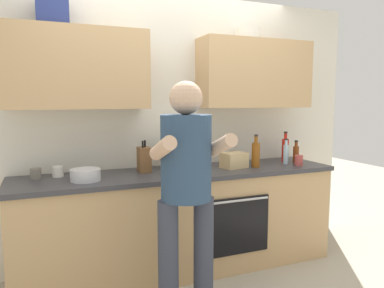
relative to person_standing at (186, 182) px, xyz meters
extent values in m
plane|color=#B2A893|center=(0.24, 0.73, -0.97)|extent=(12.00, 12.00, 0.00)
cube|color=silver|center=(0.24, 1.09, 0.28)|extent=(4.00, 0.06, 2.50)
cube|color=tan|center=(-0.60, 0.90, 0.80)|extent=(1.13, 0.32, 0.65)
cube|color=tan|center=(1.07, 0.90, 0.80)|extent=(1.13, 0.32, 0.65)
cylinder|color=silver|center=(0.98, 0.90, 1.18)|extent=(0.24, 0.24, 0.10)
cube|color=navy|center=(-0.77, 0.90, 1.25)|extent=(0.24, 0.20, 0.24)
cube|color=tan|center=(0.24, 0.73, -0.54)|extent=(2.80, 0.60, 0.86)
cube|color=#38383D|center=(0.24, 0.73, -0.09)|extent=(2.84, 0.64, 0.04)
cube|color=black|center=(0.65, 0.42, -0.52)|extent=(0.56, 0.02, 0.50)
cylinder|color=silver|center=(0.65, 0.39, -0.29)|extent=(0.52, 0.02, 0.02)
cylinder|color=#383D4C|center=(-0.13, 0.01, -0.54)|extent=(0.14, 0.14, 0.86)
cylinder|color=#383D4C|center=(0.13, 0.01, -0.54)|extent=(0.14, 0.14, 0.86)
cylinder|color=navy|center=(0.00, 0.01, 0.17)|extent=(0.34, 0.34, 0.57)
sphere|color=#D8AD8C|center=(0.00, 0.01, 0.56)|extent=(0.22, 0.22, 0.22)
cylinder|color=#D8AD8C|center=(-0.20, -0.11, 0.25)|extent=(0.09, 0.31, 0.19)
cylinder|color=#D8AD8C|center=(0.20, -0.11, 0.25)|extent=(0.09, 0.31, 0.19)
cylinder|color=red|center=(1.39, 0.81, 0.04)|extent=(0.07, 0.07, 0.23)
cylinder|color=red|center=(1.39, 0.81, 0.19)|extent=(0.03, 0.03, 0.06)
cylinder|color=black|center=(1.39, 0.81, 0.22)|extent=(0.04, 0.04, 0.02)
cylinder|color=#471419|center=(0.06, 0.63, 0.03)|extent=(0.06, 0.06, 0.20)
cylinder|color=#471419|center=(0.06, 0.63, 0.15)|extent=(0.03, 0.03, 0.05)
cylinder|color=black|center=(0.06, 0.63, 0.18)|extent=(0.03, 0.03, 0.02)
cylinder|color=silver|center=(1.31, 0.69, 0.02)|extent=(0.05, 0.05, 0.19)
cylinder|color=silver|center=(1.31, 0.69, 0.14)|extent=(0.03, 0.03, 0.05)
cylinder|color=black|center=(1.31, 0.69, 0.17)|extent=(0.03, 0.03, 0.01)
cylinder|color=black|center=(0.38, 0.89, 0.00)|extent=(0.06, 0.06, 0.15)
cylinder|color=black|center=(0.38, 0.89, 0.10)|extent=(0.02, 0.02, 0.06)
cylinder|color=black|center=(0.38, 0.89, 0.14)|extent=(0.03, 0.03, 0.01)
cylinder|color=orange|center=(0.49, 0.80, 0.01)|extent=(0.07, 0.07, 0.16)
cylinder|color=orange|center=(0.49, 0.80, 0.11)|extent=(0.03, 0.03, 0.04)
cylinder|color=black|center=(0.49, 0.80, 0.13)|extent=(0.04, 0.04, 0.02)
cylinder|color=#8C4C14|center=(0.95, 0.66, 0.04)|extent=(0.08, 0.08, 0.23)
cylinder|color=#8C4C14|center=(0.95, 0.66, 0.18)|extent=(0.03, 0.03, 0.06)
cylinder|color=black|center=(0.95, 0.66, 0.22)|extent=(0.04, 0.04, 0.02)
cylinder|color=brown|center=(1.46, 0.73, 0.01)|extent=(0.06, 0.06, 0.16)
cylinder|color=brown|center=(1.46, 0.73, 0.11)|extent=(0.03, 0.03, 0.05)
cylinder|color=black|center=(1.46, 0.73, 0.14)|extent=(0.03, 0.03, 0.02)
cylinder|color=slate|center=(-0.95, 0.87, -0.03)|extent=(0.09, 0.09, 0.09)
cylinder|color=#BF4C47|center=(1.38, 0.58, -0.02)|extent=(0.08, 0.08, 0.10)
cylinder|color=white|center=(-0.78, 0.89, -0.03)|extent=(0.09, 0.09, 0.09)
cylinder|color=silver|center=(-0.59, 0.65, -0.03)|extent=(0.23, 0.23, 0.09)
cube|color=brown|center=(-0.07, 0.83, 0.03)|extent=(0.10, 0.14, 0.21)
cylinder|color=black|center=(-0.09, 0.81, 0.17)|extent=(0.02, 0.02, 0.06)
cylinder|color=black|center=(-0.06, 0.85, 0.17)|extent=(0.02, 0.02, 0.06)
cylinder|color=#9E6647|center=(0.16, 0.87, -0.01)|extent=(0.12, 0.12, 0.12)
sphere|color=#2D6B28|center=(0.16, 0.87, 0.11)|extent=(0.15, 0.15, 0.15)
cube|color=tan|center=(0.74, 0.70, 0.00)|extent=(0.25, 0.20, 0.14)
camera|label=1|loc=(-0.87, -2.24, 0.55)|focal=34.30mm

